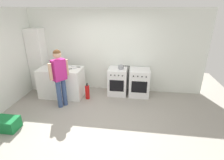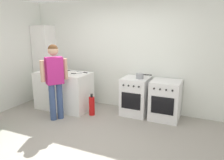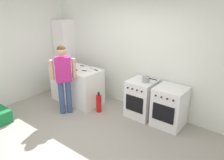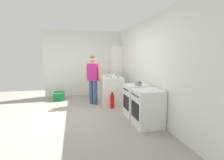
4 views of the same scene
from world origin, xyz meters
The scene contains 14 objects.
ground_plane centered at (0.00, 0.00, 0.00)m, with size 8.00×8.00×0.00m, color gray.
back_wall centered at (0.00, 1.95, 1.30)m, with size 6.00×0.10×2.60m, color silver.
side_wall_left centered at (-2.60, 0.40, 1.30)m, with size 0.10×3.10×2.60m, color silver.
counter_unit centered at (-1.35, 1.20, 0.45)m, with size 1.30×0.70×0.90m, color white.
oven_left centered at (0.35, 1.58, 0.43)m, with size 0.57×0.62×0.85m.
oven_right centered at (1.03, 1.58, 0.43)m, with size 0.61×0.62×0.85m.
pot centered at (0.45, 1.55, 0.91)m, with size 0.35×0.17×0.12m.
knife_bread centered at (-1.26, 1.45, 0.90)m, with size 0.35×0.10×0.01m.
knife_chef centered at (-0.93, 1.39, 0.90)m, with size 0.31×0.06×0.01m.
knife_paring centered at (-1.27, 1.12, 0.91)m, with size 0.20×0.10×0.01m.
knife_utility centered at (-0.98, 1.20, 0.90)m, with size 0.24×0.14×0.01m.
person centered at (-1.10, 0.59, 0.96)m, with size 0.36×0.48×1.61m.
fire_extinguisher centered at (-0.52, 1.10, 0.22)m, with size 0.13×0.13×0.50m.
larder_cabinet centered at (-2.30, 1.68, 1.00)m, with size 0.48×0.44×2.00m, color white.
Camera 3 is at (2.58, -2.36, 2.53)m, focal length 35.00 mm.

